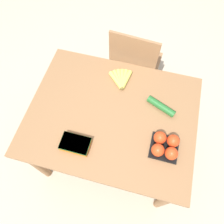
{
  "coord_description": "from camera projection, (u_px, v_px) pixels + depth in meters",
  "views": [
    {
      "loc": [
        0.17,
        -0.63,
        2.06
      ],
      "look_at": [
        0.0,
        0.0,
        0.77
      ],
      "focal_mm": 35.0,
      "sensor_mm": 36.0,
      "label": 1
    }
  ],
  "objects": [
    {
      "name": "ground_plane",
      "position": [
        112.0,
        148.0,
        2.13
      ],
      "size": [
        12.0,
        12.0,
        0.0
      ],
      "primitive_type": "plane",
      "color": "#B7A88E"
    },
    {
      "name": "chair",
      "position": [
        134.0,
        66.0,
        1.98
      ],
      "size": [
        0.45,
        0.43,
        0.93
      ],
      "rotation": [
        0.0,
        0.0,
        3.06
      ],
      "color": "#8E6642",
      "rests_on": "ground_plane"
    },
    {
      "name": "carrot_bag",
      "position": [
        75.0,
        144.0,
        1.35
      ],
      "size": [
        0.18,
        0.12,
        0.04
      ],
      "color": "orange",
      "rests_on": "dining_table"
    },
    {
      "name": "dining_table",
      "position": [
        112.0,
        121.0,
        1.56
      ],
      "size": [
        1.13,
        0.9,
        0.74
      ],
      "color": "olive",
      "rests_on": "ground_plane"
    },
    {
      "name": "cucumber_near",
      "position": [
        161.0,
        106.0,
        1.47
      ],
      "size": [
        0.21,
        0.12,
        0.05
      ],
      "color": "#236028",
      "rests_on": "dining_table"
    },
    {
      "name": "banana_bunch",
      "position": [
        121.0,
        80.0,
        1.57
      ],
      "size": [
        0.16,
        0.17,
        0.03
      ],
      "color": "brown",
      "rests_on": "dining_table"
    },
    {
      "name": "tomato_pack",
      "position": [
        165.0,
        146.0,
        1.32
      ],
      "size": [
        0.17,
        0.17,
        0.09
      ],
      "color": "black",
      "rests_on": "dining_table"
    }
  ]
}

